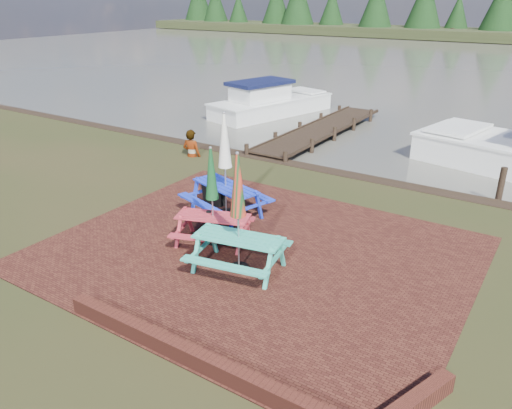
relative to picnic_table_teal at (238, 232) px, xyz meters
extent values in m
plane|color=black|center=(-0.12, -0.18, -0.89)|extent=(120.00, 120.00, 0.00)
cube|color=#341510|center=(-0.12, 0.82, -0.88)|extent=(9.00, 7.50, 0.02)
cube|color=#4C1E16|center=(1.38, -2.78, -0.74)|extent=(6.00, 0.22, 0.30)
cube|color=#4C1E16|center=(4.18, -1.98, -0.74)|extent=(0.82, 1.77, 0.30)
cube|color=#48463E|center=(-0.12, 36.82, -0.89)|extent=(120.00, 60.00, 0.02)
cube|color=teal|center=(0.00, 0.00, -0.14)|extent=(1.93, 1.04, 0.04)
cube|color=teal|center=(0.13, -0.68, -0.43)|extent=(1.85, 0.58, 0.04)
cube|color=teal|center=(-0.13, 0.68, -0.43)|extent=(1.85, 0.58, 0.04)
cube|color=teal|center=(-0.78, -0.15, -0.52)|extent=(0.38, 1.58, 0.75)
cube|color=teal|center=(0.78, 0.15, -0.52)|extent=(0.38, 1.58, 0.75)
cylinder|color=black|center=(0.00, 0.00, -0.84)|extent=(0.37, 0.37, 0.10)
cylinder|color=#B2B2B7|center=(0.00, 0.00, 0.38)|extent=(0.04, 0.04, 2.55)
cone|color=red|center=(0.00, 0.00, 0.99)|extent=(0.33, 0.33, 1.27)
cube|color=#AA2B36|center=(-1.18, 0.68, -0.21)|extent=(1.77, 1.16, 0.04)
cube|color=#AA2B36|center=(-0.97, 0.09, -0.48)|extent=(1.63, 0.76, 0.04)
cube|color=#AA2B36|center=(-1.39, 1.27, -0.48)|extent=(1.63, 0.76, 0.04)
cube|color=#AA2B36|center=(-1.86, 0.44, -0.55)|extent=(0.55, 1.37, 0.68)
cube|color=#AA2B36|center=(-0.51, 0.92, -0.55)|extent=(0.55, 1.37, 0.68)
cylinder|color=black|center=(-1.18, 0.68, -0.85)|extent=(0.33, 0.33, 0.09)
cylinder|color=#B2B2B7|center=(-1.18, 0.68, 0.26)|extent=(0.03, 0.03, 2.30)
cone|color=#11401C|center=(-1.18, 0.68, 0.81)|extent=(0.29, 0.29, 1.15)
cube|color=#1A32C6|center=(-1.90, 2.16, -0.10)|extent=(2.07, 1.29, 0.04)
cube|color=#1A32C6|center=(-2.12, 1.46, -0.41)|extent=(1.93, 0.82, 0.04)
cube|color=#1A32C6|center=(-1.69, 2.86, -0.41)|extent=(1.93, 0.82, 0.04)
cube|color=#1A32C6|center=(-2.71, 2.40, -0.49)|extent=(0.58, 1.63, 0.80)
cube|color=#1A32C6|center=(-1.10, 1.91, -0.49)|extent=(0.58, 1.63, 0.80)
cylinder|color=black|center=(-1.90, 2.16, -0.84)|extent=(0.39, 0.39, 0.11)
cylinder|color=#B2B2B7|center=(-1.90, 2.16, 0.45)|extent=(0.04, 0.04, 2.69)
cone|color=silver|center=(-1.90, 2.16, 1.10)|extent=(0.34, 0.34, 1.34)
cube|color=black|center=(-2.47, 2.28, -0.49)|extent=(0.53, 0.37, 0.80)
cube|color=black|center=(-2.47, 2.55, -0.49)|extent=(0.53, 0.37, 0.80)
cube|color=black|center=(-2.47, 2.41, -0.10)|extent=(0.47, 0.22, 0.03)
cube|color=black|center=(-3.62, 11.32, -0.77)|extent=(1.60, 9.00, 0.06)
cube|color=black|center=(-4.37, 11.32, -0.72)|extent=(0.08, 9.00, 0.08)
cube|color=black|center=(-2.87, 11.32, -0.72)|extent=(0.08, 9.00, 0.08)
cylinder|color=black|center=(-4.42, 6.82, -0.99)|extent=(0.16, 0.16, 1.00)
cylinder|color=black|center=(-2.82, 6.82, -0.99)|extent=(0.16, 0.16, 1.00)
cube|color=silver|center=(-7.52, 13.63, -0.79)|extent=(3.77, 6.75, 0.91)
cube|color=silver|center=(-7.52, 13.63, -0.31)|extent=(3.85, 6.88, 0.07)
cube|color=silver|center=(-7.72, 12.89, 0.13)|extent=(2.22, 3.00, 0.78)
cube|color=black|center=(-7.72, 12.89, 0.57)|extent=(2.49, 3.42, 0.16)
cube|color=silver|center=(-6.89, 15.98, -0.19)|extent=(2.10, 1.59, 0.09)
cube|color=silver|center=(1.77, 11.35, 0.00)|extent=(1.99, 2.73, 0.11)
imported|color=gray|center=(-5.96, 5.63, 0.06)|extent=(0.75, 0.54, 1.91)
camera|label=1|loc=(5.25, -7.42, 4.43)|focal=35.00mm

